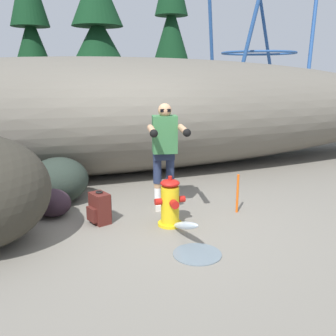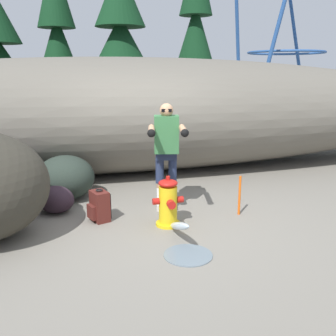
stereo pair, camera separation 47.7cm
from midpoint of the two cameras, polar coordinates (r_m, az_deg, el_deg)
ground_plane at (r=5.60m, az=1.16°, el=-8.06°), size 56.00×56.00×0.04m
dirt_embankment at (r=8.28m, az=-4.60°, el=7.84°), size 16.59×3.20×2.40m
fire_hydrant at (r=5.33m, az=2.58°, el=-5.29°), size 0.43×0.39×0.71m
hydrant_water_jet at (r=4.79m, az=4.98°, el=-9.93°), size 0.58×1.08×0.41m
utility_worker at (r=5.75m, az=2.13°, el=3.58°), size 0.65×1.03×1.65m
spare_backpack at (r=5.58m, az=-7.76°, el=-5.70°), size 0.34×0.35×0.47m
boulder_mid at (r=6.56m, az=-20.10°, el=-1.89°), size 1.08×1.19×0.77m
boulder_small at (r=6.59m, az=-13.08°, el=-1.42°), size 1.38×1.39×0.74m
boulder_outlier at (r=6.02m, az=-14.14°, el=-4.59°), size 0.74×0.71×0.42m
pine_tree_left at (r=15.10m, az=-15.18°, el=17.83°), size 2.07×2.07×6.15m
pine_tree_center at (r=13.87m, az=-6.03°, el=18.70°), size 2.65×2.65×5.58m
pine_tree_right at (r=16.26m, az=5.00°, el=20.03°), size 2.03×2.03×6.95m
survey_stake at (r=5.88m, az=12.89°, el=-4.04°), size 0.04×0.04×0.60m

